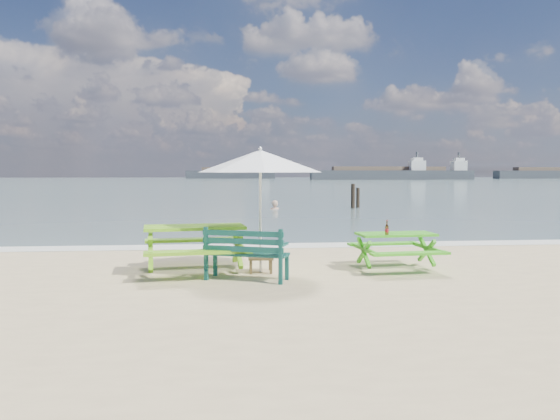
{
  "coord_description": "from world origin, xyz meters",
  "views": [
    {
      "loc": [
        -0.93,
        -8.64,
        1.82
      ],
      "look_at": [
        0.21,
        3.0,
        1.0
      ],
      "focal_mm": 35.0,
      "sensor_mm": 36.0,
      "label": 1
    }
  ],
  "objects": [
    {
      "name": "swimmer",
      "position": [
        1.39,
        17.87,
        -0.45
      ],
      "size": [
        0.75,
        0.63,
        1.75
      ],
      "color": "tan",
      "rests_on": "ground"
    },
    {
      "name": "beer_bottle",
      "position": [
        1.96,
        0.97,
        0.77
      ],
      "size": [
        0.07,
        0.07,
        0.26
      ],
      "color": "brown",
      "rests_on": "picnic_table_right"
    },
    {
      "name": "side_table",
      "position": [
        -0.32,
        1.16,
        0.15
      ],
      "size": [
        0.46,
        0.46,
        0.29
      ],
      "color": "brown",
      "rests_on": "ground"
    },
    {
      "name": "cargo_ships",
      "position": [
        42.54,
        122.22,
        1.18
      ],
      "size": [
        109.83,
        30.29,
        4.4
      ],
      "color": "#35393F",
      "rests_on": "ground"
    },
    {
      "name": "sea",
      "position": [
        0.0,
        85.0,
        0.0
      ],
      "size": [
        300.0,
        300.0,
        0.0
      ],
      "primitive_type": "plane",
      "color": "slate",
      "rests_on": "ground"
    },
    {
      "name": "picnic_table_right",
      "position": [
        2.22,
        1.24,
        0.33
      ],
      "size": [
        1.53,
        1.68,
        0.68
      ],
      "color": "green",
      "rests_on": "ground"
    },
    {
      "name": "picnic_table_left",
      "position": [
        -1.51,
        1.25,
        0.41
      ],
      "size": [
        2.02,
        2.2,
        0.85
      ],
      "color": "#68AC1A",
      "rests_on": "ground"
    },
    {
      "name": "patio_umbrella",
      "position": [
        -0.32,
        1.16,
        2.01
      ],
      "size": [
        2.29,
        2.29,
        2.21
      ],
      "color": "silver",
      "rests_on": "ground"
    },
    {
      "name": "park_bench",
      "position": [
        -0.6,
        0.47,
        0.27
      ],
      "size": [
        1.47,
        0.94,
        0.86
      ],
      "color": "#10423B",
      "rests_on": "ground"
    },
    {
      "name": "mooring_pilings",
      "position": [
        5.47,
        18.12,
        0.47
      ],
      "size": [
        0.59,
        0.79,
        1.43
      ],
      "color": "black",
      "rests_on": "ground"
    },
    {
      "name": "foam_strip",
      "position": [
        0.0,
        4.6,
        0.01
      ],
      "size": [
        22.0,
        0.9,
        0.01
      ],
      "primitive_type": "cube",
      "color": "silver",
      "rests_on": "ground"
    }
  ]
}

